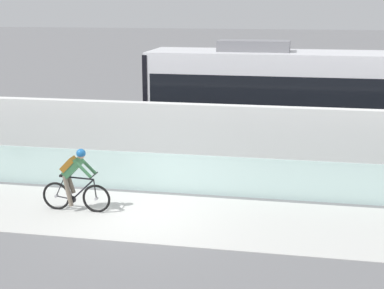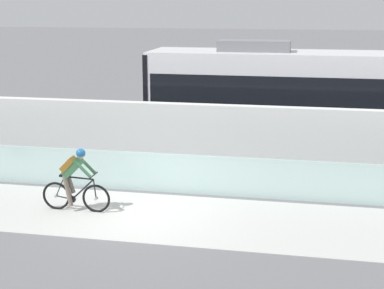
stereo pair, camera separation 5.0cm
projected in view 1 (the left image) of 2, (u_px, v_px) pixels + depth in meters
ground_plane at (138, 215)px, 13.93m from camera, size 200.00×200.00×0.00m
bike_path_deck at (138, 215)px, 13.93m from camera, size 32.00×3.20×0.01m
glass_parapet at (157, 172)px, 15.56m from camera, size 32.00×0.05×1.09m
concrete_barrier_wall at (171, 139)px, 17.14m from camera, size 32.00×0.36×2.15m
tram_rail_near at (188, 152)px, 19.77m from camera, size 32.00×0.08×0.01m
tram_rail_far at (195, 143)px, 21.13m from camera, size 32.00×0.08×0.01m
tram at (311, 99)px, 19.24m from camera, size 11.06×2.54×3.81m
cyclist_on_bike at (75, 180)px, 14.03m from camera, size 1.77×0.58×1.61m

